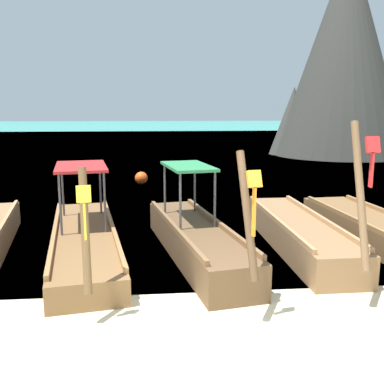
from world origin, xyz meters
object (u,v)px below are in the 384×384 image
Objects in this scene: longtail_boat_yellow_ribbon at (84,239)px; karst_rock at (342,54)px; longtail_boat_orange_ribbon at (196,239)px; mooring_buoy_near at (141,178)px; longtail_boat_red_ribbon at (298,233)px.

longtail_boat_yellow_ribbon is 25.10m from karst_rock.
longtail_boat_orange_ribbon reaches higher than mooring_buoy_near.
longtail_boat_red_ribbon is 0.41× the size of karst_rock.
longtail_boat_yellow_ribbon reaches higher than mooring_buoy_near.
karst_rock is at bearing 39.83° from mooring_buoy_near.
karst_rock is at bearing 59.68° from longtail_boat_orange_ribbon.
karst_rock reaches higher than mooring_buoy_near.
longtail_boat_red_ribbon reaches higher than longtail_boat_yellow_ribbon.
longtail_boat_red_ribbon is 10.73× the size of mooring_buoy_near.
karst_rock is (14.19, 19.69, 6.42)m from longtail_boat_yellow_ribbon.
mooring_buoy_near is at bearing 83.37° from longtail_boat_yellow_ribbon.
longtail_boat_orange_ribbon is at bearing -81.47° from mooring_buoy_near.
longtail_boat_red_ribbon is at bearing -1.21° from longtail_boat_yellow_ribbon.
karst_rock reaches higher than longtail_boat_yellow_ribbon.
karst_rock is 25.96× the size of mooring_buoy_near.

